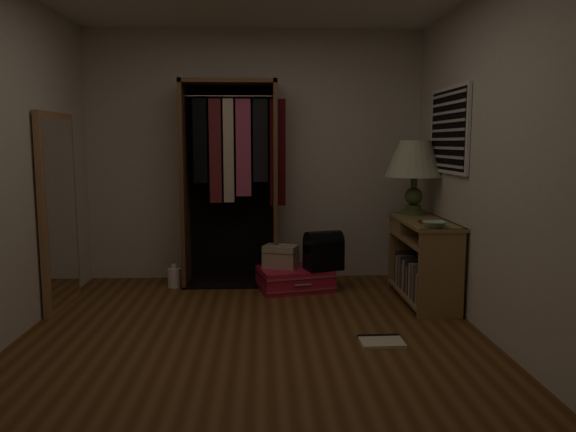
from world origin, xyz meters
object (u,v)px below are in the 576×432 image
at_px(open_wardrobe, 233,166).
at_px(train_case, 281,256).
at_px(console_bookshelf, 422,258).
at_px(black_bag, 324,250).
at_px(floor_mirror, 59,211).
at_px(table_lamp, 415,161).
at_px(pink_suitcase, 295,279).
at_px(white_jug, 174,277).

relative_size(open_wardrobe, train_case, 5.34).
xyz_separation_m(console_bookshelf, black_bag, (-0.87, 0.35, 0.02)).
height_order(open_wardrobe, floor_mirror, open_wardrobe).
bearing_deg(open_wardrobe, train_case, -30.17).
xyz_separation_m(train_case, black_bag, (0.41, -0.11, 0.08)).
bearing_deg(table_lamp, black_bag, -178.76).
height_order(open_wardrobe, pink_suitcase, open_wardrobe).
bearing_deg(black_bag, open_wardrobe, 138.93).
bearing_deg(table_lamp, open_wardrobe, 168.26).
distance_m(pink_suitcase, train_case, 0.26).
height_order(open_wardrobe, train_case, open_wardrobe).
bearing_deg(table_lamp, floor_mirror, -172.90).
bearing_deg(black_bag, pink_suitcase, 148.03).
height_order(floor_mirror, white_jug, floor_mirror).
height_order(black_bag, table_lamp, table_lamp).
relative_size(open_wardrobe, floor_mirror, 1.21).
distance_m(open_wardrobe, black_bag, 1.25).
bearing_deg(console_bookshelf, floor_mirror, -179.38).
xyz_separation_m(pink_suitcase, white_jug, (-1.20, 0.14, -0.01)).
bearing_deg(train_case, white_jug, -165.83).
distance_m(console_bookshelf, pink_suitcase, 1.25).
bearing_deg(train_case, pink_suitcase, 3.26).
relative_size(open_wardrobe, white_jug, 8.73).
relative_size(train_case, white_jug, 1.63).
relative_size(console_bookshelf, pink_suitcase, 1.39).
bearing_deg(console_bookshelf, open_wardrobe, 157.27).
distance_m(open_wardrobe, table_lamp, 1.79).
bearing_deg(black_bag, console_bookshelf, -39.42).
distance_m(pink_suitcase, table_lamp, 1.64).
distance_m(black_bag, white_jug, 1.53).
bearing_deg(floor_mirror, open_wardrobe, 27.33).
bearing_deg(white_jug, floor_mirror, -146.02).
relative_size(pink_suitcase, table_lamp, 1.14).
distance_m(console_bookshelf, train_case, 1.36).
xyz_separation_m(pink_suitcase, black_bag, (0.27, -0.07, 0.30)).
bearing_deg(white_jug, console_bookshelf, -13.53).
bearing_deg(train_case, table_lamp, 15.62).
bearing_deg(black_bag, white_jug, 154.19).
height_order(console_bookshelf, black_bag, console_bookshelf).
height_order(train_case, white_jug, train_case).
height_order(console_bookshelf, train_case, console_bookshelf).
bearing_deg(open_wardrobe, floor_mirror, -152.67).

